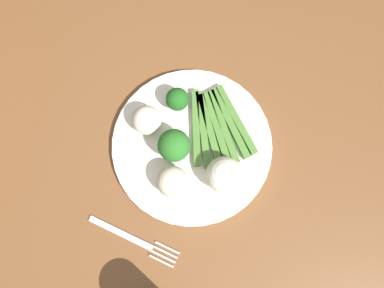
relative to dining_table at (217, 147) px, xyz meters
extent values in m
cube|color=#B7A88E|center=(0.00, 0.00, -0.66)|extent=(6.00, 6.00, 0.02)
cube|color=brown|center=(0.00, 0.00, 0.07)|extent=(1.41, 1.06, 0.04)
cylinder|color=olive|center=(-0.03, -0.60, -0.43)|extent=(0.04, 0.04, 0.45)
cylinder|color=olive|center=(0.31, -0.56, -0.43)|extent=(0.04, 0.04, 0.45)
cylinder|color=silver|center=(0.03, -0.04, 0.10)|extent=(0.28, 0.28, 0.01)
cube|color=#47752D|center=(0.00, -0.05, 0.11)|extent=(0.14, 0.05, 0.01)
cube|color=#47752D|center=(0.00, -0.03, 0.11)|extent=(0.13, 0.06, 0.01)
cube|color=#47752D|center=(0.00, -0.02, 0.11)|extent=(0.13, 0.08, 0.01)
cube|color=#47752D|center=(-0.01, -0.01, 0.11)|extent=(0.12, 0.08, 0.01)
cube|color=#47752D|center=(-0.01, 0.00, 0.11)|extent=(0.12, 0.09, 0.01)
cube|color=#47752D|center=(-0.02, 0.01, 0.11)|extent=(0.11, 0.10, 0.01)
cube|color=#47752D|center=(-0.03, 0.02, 0.11)|extent=(0.11, 0.10, 0.01)
cylinder|color=#568E33|center=(0.05, -0.07, 0.11)|extent=(0.02, 0.02, 0.02)
sphere|color=#286B23|center=(0.05, -0.07, 0.14)|extent=(0.05, 0.05, 0.05)
cylinder|color=#4C7F2B|center=(-0.03, -0.09, 0.11)|extent=(0.01, 0.01, 0.01)
sphere|color=#1E5B1C|center=(-0.03, -0.09, 0.13)|extent=(0.04, 0.04, 0.04)
sphere|color=white|center=(0.01, -0.13, 0.13)|extent=(0.05, 0.05, 0.05)
sphere|color=white|center=(0.07, 0.02, 0.14)|extent=(0.06, 0.06, 0.06)
sphere|color=beige|center=(0.10, -0.06, 0.13)|extent=(0.05, 0.05, 0.05)
cube|color=silver|center=(0.21, -0.12, 0.09)|extent=(0.03, 0.12, 0.00)
cube|color=silver|center=(0.23, -0.04, 0.09)|extent=(0.01, 0.04, 0.00)
cube|color=silver|center=(0.23, -0.04, 0.09)|extent=(0.01, 0.04, 0.00)
cube|color=silver|center=(0.22, -0.04, 0.09)|extent=(0.01, 0.04, 0.00)
cube|color=silver|center=(0.21, -0.04, 0.09)|extent=(0.01, 0.04, 0.00)
camera|label=1|loc=(0.16, -0.01, 0.74)|focal=34.50mm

